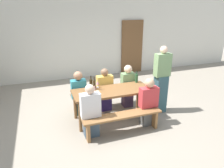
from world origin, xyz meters
TOP-DOWN VIEW (x-y plane):
  - ground_plane at (0.00, 0.00)m, footprint 24.00×24.00m
  - back_wall at (0.00, 3.50)m, footprint 14.00×0.20m
  - wooden_door at (2.07, 3.36)m, footprint 0.90×0.06m
  - tasting_table at (0.00, 0.00)m, footprint 1.84×0.73m
  - bench_near at (0.00, -0.67)m, footprint 1.74×0.30m
  - bench_far at (0.00, 0.67)m, footprint 1.74×0.30m
  - wine_bottle_0 at (-0.38, 0.17)m, footprint 0.07×0.07m
  - wine_bottle_1 at (-0.43, 0.27)m, footprint 0.07×0.07m
  - wine_bottle_2 at (0.77, 0.28)m, footprint 0.07×0.07m
  - wine_glass_0 at (-0.27, 0.28)m, footprint 0.07×0.07m
  - wine_glass_1 at (-0.43, -0.04)m, footprint 0.06×0.06m
  - seated_guest_near_0 at (-0.65, -0.52)m, footprint 0.41×0.24m
  - seated_guest_near_1 at (0.69, -0.52)m, footprint 0.41×0.24m
  - seated_guest_far_0 at (-0.69, 0.52)m, footprint 0.36×0.24m
  - seated_guest_far_1 at (-0.01, 0.52)m, footprint 0.41×0.24m
  - seated_guest_far_2 at (0.63, 0.52)m, footprint 0.35×0.24m
  - standing_host at (1.29, -0.06)m, footprint 0.39×0.24m

SIDE VIEW (x-z plane):
  - ground_plane at x=0.00m, z-range 0.00..0.00m
  - bench_near at x=0.00m, z-range 0.12..0.57m
  - bench_far at x=0.00m, z-range 0.12..0.57m
  - seated_guest_far_1 at x=-0.01m, z-range -0.04..1.10m
  - seated_guest_near_1 at x=0.69m, z-range -0.03..1.10m
  - seated_guest_near_0 at x=-0.65m, z-range -0.03..1.12m
  - seated_guest_far_0 at x=-0.69m, z-range -0.02..1.11m
  - seated_guest_far_2 at x=0.63m, z-range -0.02..1.14m
  - tasting_table at x=0.00m, z-range 0.29..1.04m
  - standing_host at x=1.29m, z-range -0.03..1.69m
  - wine_glass_0 at x=-0.27m, z-range 0.78..0.95m
  - wine_bottle_2 at x=0.77m, z-range 0.71..1.02m
  - wine_bottle_1 at x=-0.43m, z-range 0.71..1.03m
  - wine_bottle_0 at x=-0.38m, z-range 0.71..1.03m
  - wine_glass_1 at x=-0.43m, z-range 0.79..0.98m
  - wooden_door at x=2.07m, z-range 0.00..2.10m
  - back_wall at x=0.00m, z-range 0.00..3.20m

